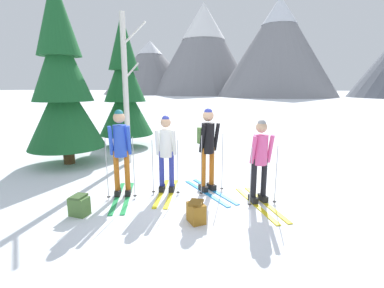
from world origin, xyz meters
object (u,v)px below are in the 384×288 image
at_px(pine_tree_mid, 125,88).
at_px(birch_tree_tall, 126,89).
at_px(skier_in_white, 166,150).
at_px(skier_in_blue, 121,148).
at_px(backpack_on_snow_beside, 79,205).
at_px(skier_in_black, 208,145).
at_px(pine_tree_near, 62,82).
at_px(backpack_on_snow_front, 196,212).
at_px(skier_in_pink, 260,159).

height_order(pine_tree_mid, birch_tree_tall, pine_tree_mid).
bearing_deg(pine_tree_mid, skier_in_white, -54.55).
distance_m(pine_tree_mid, birch_tree_tall, 2.53).
xyz_separation_m(skier_in_blue, backpack_on_snow_beside, (-0.34, -1.03, -0.87)).
distance_m(skier_in_black, birch_tree_tall, 3.51).
bearing_deg(pine_tree_mid, skier_in_blue, -64.98).
height_order(pine_tree_near, backpack_on_snow_beside, pine_tree_near).
xyz_separation_m(skier_in_blue, backpack_on_snow_front, (1.79, -0.81, -0.87)).
bearing_deg(skier_in_black, skier_in_pink, -20.19).
height_order(skier_in_blue, backpack_on_snow_front, skier_in_blue).
xyz_separation_m(skier_in_black, pine_tree_mid, (-3.94, 4.06, 1.21)).
distance_m(skier_in_white, birch_tree_tall, 3.08).
distance_m(pine_tree_near, backpack_on_snow_beside, 4.50).
xyz_separation_m(skier_in_blue, pine_tree_mid, (-2.22, 4.76, 1.21)).
bearing_deg(pine_tree_near, skier_in_white, -22.90).
distance_m(pine_tree_mid, backpack_on_snow_front, 7.17).
relative_size(pine_tree_mid, backpack_on_snow_front, 12.40).
distance_m(skier_in_black, backpack_on_snow_front, 1.75).
xyz_separation_m(skier_in_white, skier_in_pink, (1.99, -0.16, -0.04)).
bearing_deg(skier_in_pink, skier_in_blue, -174.27).
height_order(skier_in_white, skier_in_pink, skier_in_white).
xyz_separation_m(skier_in_pink, backpack_on_snow_front, (-1.05, -1.10, -0.73)).
height_order(skier_in_black, pine_tree_mid, pine_tree_mid).
bearing_deg(skier_in_blue, pine_tree_near, 144.62).
distance_m(skier_in_white, backpack_on_snow_front, 1.75).
relative_size(backpack_on_snow_front, backpack_on_snow_beside, 1.05).
relative_size(skier_in_pink, backpack_on_snow_front, 4.31).
bearing_deg(skier_in_black, birch_tree_tall, 146.91).
bearing_deg(pine_tree_near, skier_in_black, -15.93).
xyz_separation_m(skier_in_blue, birch_tree_tall, (-1.06, 2.51, 1.18)).
xyz_separation_m(skier_in_white, pine_tree_near, (-3.65, 1.54, 1.49)).
xyz_separation_m(skier_in_pink, pine_tree_mid, (-5.06, 4.47, 1.35)).
height_order(backpack_on_snow_front, backpack_on_snow_beside, same).
height_order(skier_in_black, backpack_on_snow_beside, skier_in_black).
relative_size(pine_tree_mid, backpack_on_snow_beside, 13.06).
height_order(skier_in_white, birch_tree_tall, birch_tree_tall).
distance_m(birch_tree_tall, backpack_on_snow_front, 4.83).
height_order(skier_in_blue, backpack_on_snow_beside, skier_in_blue).
distance_m(pine_tree_near, pine_tree_mid, 2.83).
distance_m(skier_in_white, backpack_on_snow_beside, 2.05).
height_order(pine_tree_near, backpack_on_snow_front, pine_tree_near).
height_order(skier_in_black, birch_tree_tall, birch_tree_tall).
distance_m(skier_in_blue, pine_tree_near, 3.70).
distance_m(skier_in_pink, pine_tree_near, 6.09).
xyz_separation_m(skier_in_black, backpack_on_snow_beside, (-2.06, -1.73, -0.88)).
height_order(skier_in_white, pine_tree_near, pine_tree_near).
bearing_deg(pine_tree_mid, birch_tree_tall, -62.67).
distance_m(skier_in_blue, backpack_on_snow_front, 2.15).
bearing_deg(skier_in_pink, pine_tree_mid, 138.54).
height_order(pine_tree_near, pine_tree_mid, pine_tree_near).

